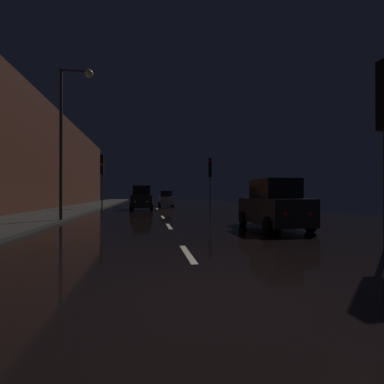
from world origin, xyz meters
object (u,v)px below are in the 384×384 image
object	(u,v)px
traffic_light_far_right	(210,172)
car_distant_taillights	(166,199)
traffic_light_far_left	(102,169)
car_parked_right_near	(273,206)
car_approaching_headlights	(142,199)
streetlamp_overhead	(69,122)

from	to	relation	value
traffic_light_far_right	car_distant_taillights	bearing A→B (deg)	-137.73
traffic_light_far_left	traffic_light_far_right	bearing A→B (deg)	95.34
car_parked_right_near	traffic_light_far_left	bearing A→B (deg)	30.13
traffic_light_far_right	car_approaching_headlights	xyz separation A→B (m)	(-6.75, -0.43, -2.66)
traffic_light_far_left	car_distant_taillights	size ratio (longest dim) A/B	1.44
car_parked_right_near	car_approaching_headlights	bearing A→B (deg)	20.63
streetlamp_overhead	car_approaching_headlights	size ratio (longest dim) A/B	1.82
traffic_light_far_left	car_distant_taillights	bearing A→B (deg)	139.70
car_approaching_headlights	car_parked_right_near	bearing A→B (deg)	20.63
car_approaching_headlights	car_distant_taillights	world-z (taller)	car_approaching_headlights
traffic_light_far_left	car_parked_right_near	bearing A→B (deg)	38.27
traffic_light_far_right	car_approaching_headlights	size ratio (longest dim) A/B	1.13
traffic_light_far_left	streetlamp_overhead	world-z (taller)	streetlamp_overhead
traffic_light_far_left	car_approaching_headlights	world-z (taller)	traffic_light_far_left
traffic_light_far_left	traffic_light_far_right	size ratio (longest dim) A/B	1.04
car_distant_taillights	car_parked_right_near	bearing A→B (deg)	-171.89
car_approaching_headlights	car_parked_right_near	xyz separation A→B (m)	(5.95, -15.81, -0.05)
car_approaching_headlights	car_parked_right_near	distance (m)	16.89
traffic_light_far_right	car_parked_right_near	distance (m)	16.48
traffic_light_far_right	traffic_light_far_left	bearing A→B (deg)	-83.01
car_distant_taillights	traffic_light_far_right	bearing A→B (deg)	-147.52
streetlamp_overhead	traffic_light_far_left	bearing A→B (deg)	91.02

